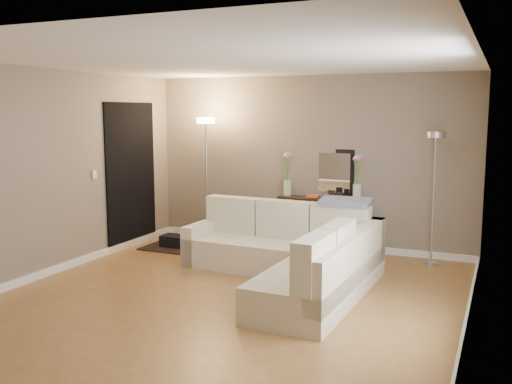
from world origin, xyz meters
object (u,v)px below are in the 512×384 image
at_px(console_table, 316,220).
at_px(floor_lamp_lit, 206,155).
at_px(floor_lamp_unlit, 435,172).
at_px(sectional_sofa, 293,255).

bearing_deg(console_table, floor_lamp_lit, -170.36).
xyz_separation_m(console_table, floor_lamp_unlit, (1.71, -0.22, 0.83)).
relative_size(console_table, floor_lamp_lit, 0.66).
bearing_deg(floor_lamp_lit, sectional_sofa, -35.40).
distance_m(console_table, floor_lamp_unlit, 1.91).
distance_m(sectional_sofa, floor_lamp_unlit, 2.27).
height_order(floor_lamp_lit, floor_lamp_unlit, floor_lamp_lit).
bearing_deg(sectional_sofa, floor_lamp_lit, 144.60).
bearing_deg(floor_lamp_unlit, console_table, 172.76).
xyz_separation_m(sectional_sofa, floor_lamp_lit, (-1.96, 1.39, 1.06)).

